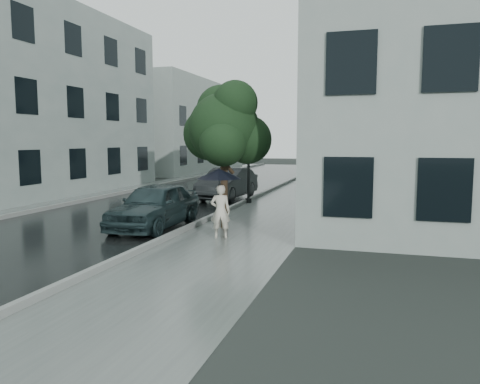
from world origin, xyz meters
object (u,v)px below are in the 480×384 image
(pedestrian, at_px, (220,211))
(car_far, at_px, (228,184))
(lamp_post, at_px, (245,137))
(street_tree, at_px, (225,128))
(car_near, at_px, (155,205))

(pedestrian, height_order, car_far, pedestrian)
(pedestrian, distance_m, lamp_post, 7.83)
(pedestrian, bearing_deg, car_far, -87.98)
(street_tree, height_order, car_far, street_tree)
(street_tree, distance_m, car_far, 7.58)
(car_far, bearing_deg, lamp_post, -37.95)
(pedestrian, distance_m, car_far, 8.81)
(car_far, bearing_deg, pedestrian, -69.21)
(street_tree, height_order, lamp_post, lamp_post)
(pedestrian, height_order, car_near, pedestrian)
(lamp_post, bearing_deg, street_tree, -93.77)
(lamp_post, relative_size, car_far, 1.14)
(street_tree, distance_m, car_near, 3.28)
(car_near, height_order, car_far, car_far)
(street_tree, bearing_deg, car_far, 107.36)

